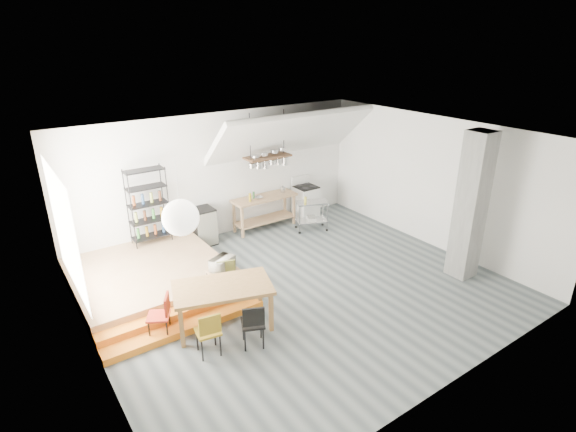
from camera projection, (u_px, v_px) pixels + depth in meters
floor at (301, 289)px, 9.38m from camera, size 8.00×8.00×0.00m
wall_back at (220, 176)px, 11.44m from camera, size 8.00×0.04×3.20m
wall_left at (85, 277)px, 6.66m from camera, size 0.04×7.00×3.20m
wall_right at (434, 183)px, 10.90m from camera, size 0.04×7.00×3.20m
ceiling at (303, 137)px, 8.18m from camera, size 8.00×7.00×0.02m
slope_ceiling at (291, 134)px, 11.58m from camera, size 4.40×1.44×1.32m
window_pane at (65, 231)px, 7.73m from camera, size 0.02×2.50×2.20m
platform at (150, 276)px, 9.50m from camera, size 3.00×3.00×0.40m
step_lower at (187, 327)px, 8.07m from camera, size 3.00×0.35×0.13m
step_upper at (179, 314)px, 8.31m from camera, size 3.00×0.35×0.27m
concrete_column at (471, 207)px, 9.39m from camera, size 0.50×0.50×3.20m
kitchen_counter at (265, 207)px, 12.12m from camera, size 1.80×0.60×0.91m
stove at (306, 201)px, 12.92m from camera, size 0.60×0.60×1.18m
pot_rack at (269, 160)px, 11.46m from camera, size 1.20×0.50×1.43m
wire_shelving at (148, 205)px, 10.25m from camera, size 0.88×0.38×1.80m
microwave_shelf at (223, 270)px, 9.00m from camera, size 0.60×0.40×0.16m
paper_lantern at (181, 218)px, 7.24m from camera, size 0.60×0.60×0.60m
dining_table at (223, 290)px, 7.95m from camera, size 1.94×1.45×0.82m
chair_mustard at (209, 330)px, 7.26m from camera, size 0.44×0.44×0.84m
chair_black at (253, 322)px, 7.46m from camera, size 0.51×0.51×0.84m
chair_olive at (227, 279)px, 8.78m from camera, size 0.48×0.48×0.84m
chair_red at (162, 313)px, 7.74m from camera, size 0.51×0.51×0.82m
rolling_cart at (312, 212)px, 12.04m from camera, size 0.93×0.73×0.82m
mini_fridge at (203, 226)px, 11.27m from camera, size 0.55×0.55×0.94m
microwave at (222, 264)px, 8.94m from camera, size 0.57×0.49×0.26m
bowl at (258, 198)px, 11.85m from camera, size 0.24×0.24×0.06m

